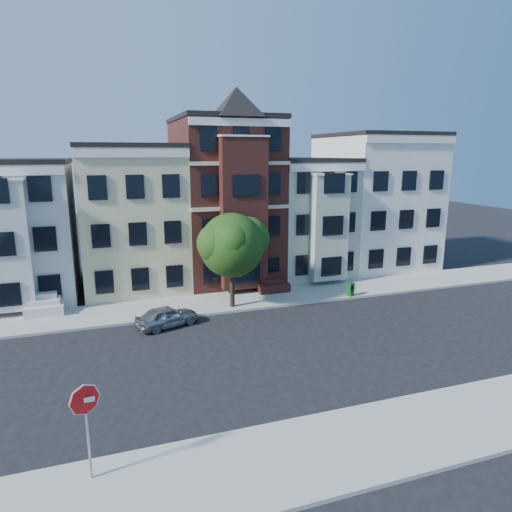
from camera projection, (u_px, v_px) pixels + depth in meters
name	position (u px, v px, depth m)	size (l,w,h in m)	color
ground	(301.00, 347.00, 23.25)	(120.00, 120.00, 0.00)	black
far_sidewalk	(251.00, 299.00, 30.61)	(60.00, 4.00, 0.15)	#9E9B93
near_sidewalk	(396.00, 435.00, 15.85)	(60.00, 4.00, 0.15)	#9E9B93
house_white	(11.00, 231.00, 30.87)	(8.00, 9.00, 9.00)	silver
house_yellow	(132.00, 218.00, 33.30)	(7.00, 9.00, 10.00)	beige
house_brown	(224.00, 202.00, 35.31)	(7.00, 9.00, 12.00)	#3A1712
house_green	(301.00, 217.00, 37.70)	(6.00, 9.00, 9.00)	#A5B69C
house_cream	(374.00, 202.00, 39.70)	(8.00, 9.00, 11.00)	silver
street_tree	(232.00, 250.00, 28.15)	(6.33, 6.33, 7.36)	#285015
parked_car	(167.00, 316.00, 25.85)	(1.44, 3.57, 1.22)	#A2A3A8
newspaper_box	(350.00, 289.00, 31.01)	(0.40, 0.36, 0.90)	#135218
stop_sign	(87.00, 426.00, 13.27)	(0.95, 0.13, 3.44)	red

